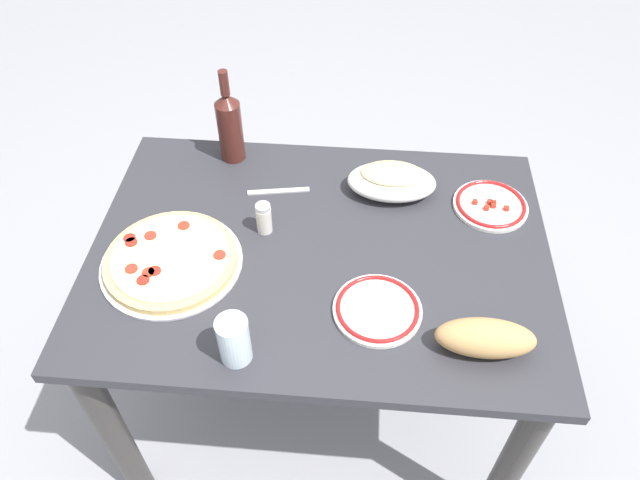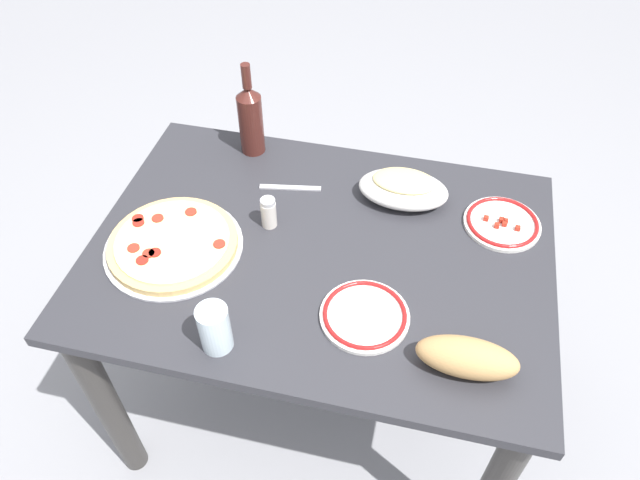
% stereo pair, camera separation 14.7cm
% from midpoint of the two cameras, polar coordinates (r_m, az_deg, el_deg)
% --- Properties ---
extents(ground_plane, '(8.00, 8.00, 0.00)m').
position_cam_midpoint_polar(ground_plane, '(2.11, -2.06, -14.76)').
color(ground_plane, gray).
rests_on(ground_plane, ground).
extents(dining_table, '(1.15, 0.82, 0.75)m').
position_cam_midpoint_polar(dining_table, '(1.60, -2.64, -4.31)').
color(dining_table, '#2D2D33').
rests_on(dining_table, ground).
extents(pepperoni_pizza, '(0.35, 0.35, 0.03)m').
position_cam_midpoint_polar(pepperoni_pizza, '(1.51, -16.81, -2.00)').
color(pepperoni_pizza, '#B7B7BC').
rests_on(pepperoni_pizza, dining_table).
extents(baked_pasta_dish, '(0.24, 0.15, 0.08)m').
position_cam_midpoint_polar(baked_pasta_dish, '(1.62, 4.30, 5.60)').
color(baked_pasta_dish, white).
rests_on(baked_pasta_dish, dining_table).
extents(wine_bottle, '(0.07, 0.07, 0.28)m').
position_cam_midpoint_polar(wine_bottle, '(1.72, -11.11, 10.62)').
color(wine_bottle, '#471E19').
rests_on(wine_bottle, dining_table).
extents(water_glass, '(0.07, 0.07, 0.12)m').
position_cam_midpoint_polar(water_glass, '(1.28, -11.56, -9.54)').
color(water_glass, silver).
rests_on(water_glass, dining_table).
extents(side_plate_near, '(0.20, 0.20, 0.02)m').
position_cam_midpoint_polar(side_plate_near, '(1.36, 2.43, -6.80)').
color(side_plate_near, white).
rests_on(side_plate_near, dining_table).
extents(side_plate_far, '(0.20, 0.20, 0.02)m').
position_cam_midpoint_polar(side_plate_far, '(1.63, 13.56, 3.16)').
color(side_plate_far, white).
rests_on(side_plate_far, dining_table).
extents(bread_loaf, '(0.21, 0.09, 0.08)m').
position_cam_midpoint_polar(bread_loaf, '(1.31, 12.43, -9.33)').
color(bread_loaf, tan).
rests_on(bread_loaf, dining_table).
extents(spice_shaker, '(0.04, 0.04, 0.09)m').
position_cam_midpoint_polar(spice_shaker, '(1.52, -8.16, 1.94)').
color(spice_shaker, silver).
rests_on(spice_shaker, dining_table).
extents(fork_right, '(0.17, 0.04, 0.00)m').
position_cam_midpoint_polar(fork_right, '(1.65, -6.55, 4.53)').
color(fork_right, '#B7B7BC').
rests_on(fork_right, dining_table).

